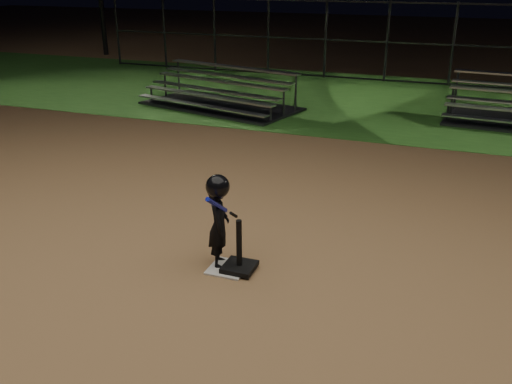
% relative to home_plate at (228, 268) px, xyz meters
% --- Properties ---
extents(ground, '(80.00, 80.00, 0.00)m').
position_rel_home_plate_xyz_m(ground, '(0.00, 0.00, -0.01)').
color(ground, olive).
rests_on(ground, ground).
extents(grass_strip, '(60.00, 8.00, 0.01)m').
position_rel_home_plate_xyz_m(grass_strip, '(0.00, 10.00, -0.01)').
color(grass_strip, '#285C1E').
rests_on(grass_strip, ground).
extents(home_plate, '(0.45, 0.45, 0.02)m').
position_rel_home_plate_xyz_m(home_plate, '(0.00, 0.00, 0.00)').
color(home_plate, beige).
rests_on(home_plate, ground).
extents(batting_tee, '(0.38, 0.38, 0.66)m').
position_rel_home_plate_xyz_m(batting_tee, '(0.15, 0.02, 0.12)').
color(batting_tee, black).
rests_on(batting_tee, home_plate).
extents(child_batter, '(0.42, 0.63, 1.20)m').
position_rel_home_plate_xyz_m(child_batter, '(-0.14, 0.07, 0.62)').
color(child_batter, black).
rests_on(child_batter, ground).
extents(bleacher_left, '(4.48, 2.97, 1.01)m').
position_rel_home_plate_xyz_m(bleacher_left, '(-3.55, 7.80, 0.20)').
color(bleacher_left, '#B5B5BA').
rests_on(bleacher_left, ground).
extents(backstop_fence, '(20.08, 0.08, 2.50)m').
position_rel_home_plate_xyz_m(backstop_fence, '(0.00, 13.00, 1.24)').
color(backstop_fence, '#38383D').
rests_on(backstop_fence, ground).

